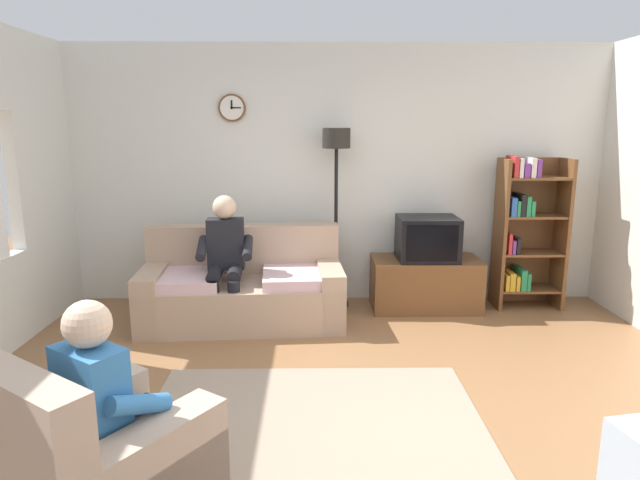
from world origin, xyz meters
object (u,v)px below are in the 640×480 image
(tv_stand, at_px, (425,283))
(bookshelf, at_px, (525,230))
(tv, at_px, (427,238))
(floor_lamp, at_px, (336,168))
(armchair_near_window, at_px, (100,467))
(person_on_couch, at_px, (225,254))
(couch, at_px, (243,291))
(person_in_left_armchair, at_px, (111,399))

(tv_stand, relative_size, bookshelf, 0.70)
(tv, xyz_separation_m, floor_lamp, (-0.93, 0.12, 0.70))
(armchair_near_window, height_order, person_on_couch, person_on_couch)
(couch, xyz_separation_m, person_in_left_armchair, (-0.29, -2.66, 0.29))
(floor_lamp, relative_size, person_on_couch, 1.49)
(bookshelf, bearing_deg, tv, -174.70)
(couch, relative_size, tv, 3.26)
(armchair_near_window, distance_m, person_on_couch, 2.67)
(armchair_near_window, xyz_separation_m, person_on_couch, (0.20, 2.63, 0.41))
(tv, distance_m, floor_lamp, 1.17)
(couch, xyz_separation_m, tv, (1.84, 0.36, 0.44))
(armchair_near_window, relative_size, person_on_couch, 0.95)
(tv_stand, xyz_separation_m, bookshelf, (1.03, 0.07, 0.55))
(person_on_couch, bearing_deg, tv, 13.21)
(tv_stand, relative_size, person_on_couch, 0.89)
(person_in_left_armchair, bearing_deg, person_on_couch, 86.68)
(armchair_near_window, bearing_deg, bookshelf, 44.77)
(bookshelf, distance_m, person_in_left_armchair, 4.44)
(tv_stand, bearing_deg, person_in_left_armchair, -125.01)
(person_on_couch, bearing_deg, bookshelf, 10.55)
(couch, height_order, person_in_left_armchair, person_in_left_armchair)
(tv_stand, distance_m, floor_lamp, 1.51)
(bookshelf, relative_size, armchair_near_window, 1.34)
(armchair_near_window, bearing_deg, person_on_couch, 85.66)
(bookshelf, height_order, armchair_near_window, bookshelf)
(floor_lamp, bearing_deg, person_on_couch, -150.83)
(tv_stand, relative_size, tv, 1.83)
(person_on_couch, bearing_deg, person_in_left_armchair, -93.32)
(couch, xyz_separation_m, floor_lamp, (0.92, 0.48, 1.14))
(person_on_couch, height_order, person_in_left_armchair, person_on_couch)
(tv, relative_size, person_on_couch, 0.48)
(couch, xyz_separation_m, armchair_near_window, (-0.34, -2.74, -0.02))
(floor_lamp, distance_m, person_in_left_armchair, 3.47)
(bookshelf, height_order, person_in_left_armchair, bookshelf)
(tv, distance_m, bookshelf, 1.04)
(tv_stand, distance_m, armchair_near_window, 3.81)
(tv, bearing_deg, tv_stand, 90.00)
(floor_lamp, xyz_separation_m, armchair_near_window, (-1.26, -3.22, -1.16))
(tv_stand, height_order, floor_lamp, floor_lamp)
(floor_lamp, bearing_deg, person_in_left_armchair, -110.96)
(couch, height_order, tv_stand, couch)
(couch, distance_m, tv, 1.93)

